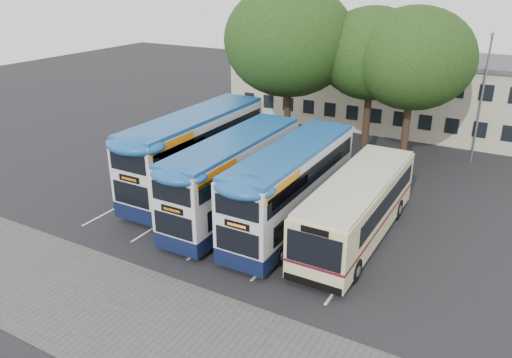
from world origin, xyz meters
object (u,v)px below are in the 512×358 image
object	(u,v)px
bus_dd_right	(292,184)
bus_dd_left	(197,149)
bus_single	(358,204)
tree_left	(289,41)
lamp_post	(482,93)
tree_mid	(372,54)
tree_right	(414,59)
bus_dd_mid	(235,174)

from	to	relation	value
bus_dd_right	bus_dd_left	bearing A→B (deg)	166.85
bus_dd_right	bus_single	world-z (taller)	bus_dd_right
tree_left	bus_single	world-z (taller)	tree_left
lamp_post	tree_left	bearing A→B (deg)	-162.66
bus_dd_left	bus_dd_right	size ratio (longest dim) A/B	1.08
tree_mid	bus_dd_right	size ratio (longest dim) A/B	0.98
bus_dd_right	bus_single	distance (m)	3.50
tree_right	bus_dd_left	bearing A→B (deg)	-133.87
tree_mid	bus_dd_left	xyz separation A→B (m)	(-7.04, -11.11, -4.77)
bus_single	tree_left	bearing A→B (deg)	131.17
bus_dd_left	bus_single	distance (m)	10.72
tree_mid	bus_dd_right	distance (m)	13.73
lamp_post	tree_mid	world-z (taller)	tree_mid
tree_left	bus_dd_right	world-z (taller)	tree_left
bus_dd_mid	lamp_post	bearing A→B (deg)	55.96
tree_left	bus_single	size ratio (longest dim) A/B	1.09
tree_mid	bus_single	distance (m)	13.84
tree_left	tree_mid	bearing A→B (deg)	17.33
bus_dd_mid	bus_single	size ratio (longest dim) A/B	0.97
tree_right	bus_dd_mid	bearing A→B (deg)	-116.46
bus_dd_left	bus_dd_mid	size ratio (longest dim) A/B	1.08
tree_mid	bus_dd_left	bearing A→B (deg)	-122.37
bus_dd_left	bus_dd_mid	distance (m)	4.34
tree_left	tree_mid	size ratio (longest dim) A/B	1.14
bus_dd_right	bus_single	size ratio (longest dim) A/B	0.98
lamp_post	bus_dd_left	distance (m)	19.62
tree_left	tree_right	bearing A→B (deg)	7.05
bus_dd_right	tree_mid	bearing A→B (deg)	90.96
tree_left	tree_right	distance (m)	8.61
lamp_post	bus_dd_left	xyz separation A→B (m)	(-14.19, -13.34, -2.41)
tree_left	bus_dd_mid	world-z (taller)	tree_left
bus_dd_right	lamp_post	bearing A→B (deg)	65.26
bus_dd_mid	bus_dd_right	size ratio (longest dim) A/B	1.00
bus_dd_left	tree_mid	bearing A→B (deg)	57.63
tree_right	bus_dd_left	distance (m)	15.24
lamp_post	bus_single	world-z (taller)	lamp_post
bus_dd_left	bus_dd_mid	bearing A→B (deg)	-25.74
tree_right	bus_dd_mid	size ratio (longest dim) A/B	1.00
tree_mid	tree_right	xyz separation A→B (m)	(2.99, -0.67, -0.01)
bus_dd_mid	bus_single	bearing A→B (deg)	7.13
tree_left	lamp_post	bearing A→B (deg)	17.34
tree_left	tree_mid	xyz separation A→B (m)	(5.52, 1.72, -0.73)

